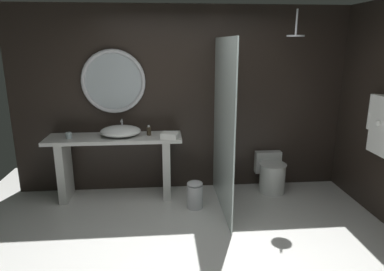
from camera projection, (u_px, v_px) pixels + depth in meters
ground_plane at (198, 261)px, 3.42m from camera, size 5.76×5.76×0.00m
back_wall_panel at (184, 100)px, 4.90m from camera, size 4.80×0.10×2.60m
vanity_counter at (115, 157)px, 4.70m from camera, size 1.81×0.51×0.88m
vessel_sink at (121, 131)px, 4.61m from camera, size 0.54×0.44×0.19m
tumbler_cup at (69, 135)px, 4.52m from camera, size 0.08×0.08×0.08m
soap_dispenser at (149, 131)px, 4.67m from camera, size 0.06×0.06×0.14m
round_wall_mirror at (113, 82)px, 4.66m from camera, size 0.87×0.06×0.87m
shower_glass_panel at (223, 127)px, 4.27m from camera, size 0.02×1.40×2.16m
rain_shower_head at (296, 34)px, 4.27m from camera, size 0.22×0.22×0.33m
toilet at (271, 173)px, 5.01m from camera, size 0.39×0.58×0.53m
waste_bin at (195, 194)px, 4.48m from camera, size 0.21×0.21×0.37m
folded_hand_towel at (170, 135)px, 4.52m from camera, size 0.25×0.24×0.08m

